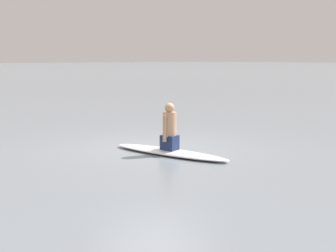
% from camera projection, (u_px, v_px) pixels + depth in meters
% --- Properties ---
extents(ground_plane, '(400.00, 400.00, 0.00)m').
position_uv_depth(ground_plane, '(154.00, 148.00, 10.89)').
color(ground_plane, gray).
extents(surfboard, '(1.31, 3.08, 0.11)m').
position_uv_depth(surfboard, '(170.00, 152.00, 10.17)').
color(surfboard, white).
rests_on(surfboard, ground).
extents(person_paddler, '(0.46, 0.40, 1.04)m').
position_uv_depth(person_paddler, '(170.00, 129.00, 10.09)').
color(person_paddler, navy).
rests_on(person_paddler, surfboard).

